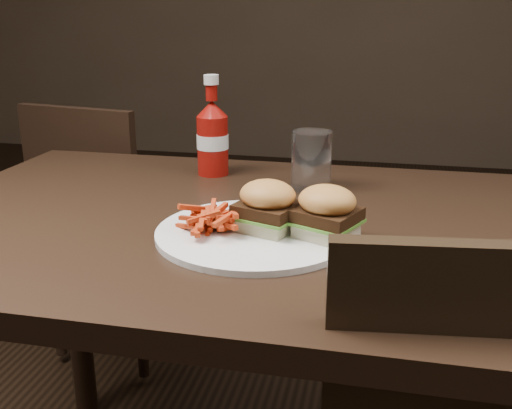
% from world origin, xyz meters
% --- Properties ---
extents(dining_table, '(1.20, 0.80, 0.04)m').
position_xyz_m(dining_table, '(0.00, 0.00, 0.73)').
color(dining_table, black).
rests_on(dining_table, ground).
extents(chair_far, '(0.45, 0.45, 0.04)m').
position_xyz_m(chair_far, '(-0.56, 0.68, 0.43)').
color(chair_far, black).
rests_on(chair_far, ground).
extents(plate, '(0.32, 0.32, 0.01)m').
position_xyz_m(plate, '(0.04, -0.09, 0.76)').
color(plate, white).
rests_on(plate, dining_table).
extents(sandwich_half_a, '(0.10, 0.10, 0.02)m').
position_xyz_m(sandwich_half_a, '(0.06, -0.08, 0.77)').
color(sandwich_half_a, beige).
rests_on(sandwich_half_a, plate).
extents(sandwich_half_b, '(0.11, 0.10, 0.02)m').
position_xyz_m(sandwich_half_b, '(0.16, -0.09, 0.77)').
color(sandwich_half_b, beige).
rests_on(sandwich_half_b, plate).
extents(fries_pile, '(0.11, 0.11, 0.04)m').
position_xyz_m(fries_pile, '(-0.02, -0.10, 0.78)').
color(fries_pile, '#AE371D').
rests_on(fries_pile, plate).
extents(ketchup_bottle, '(0.09, 0.09, 0.14)m').
position_xyz_m(ketchup_bottle, '(-0.13, 0.26, 0.81)').
color(ketchup_bottle, maroon).
rests_on(ketchup_bottle, dining_table).
extents(tumbler, '(0.11, 0.11, 0.13)m').
position_xyz_m(tumbler, '(0.10, 0.20, 0.81)').
color(tumbler, white).
rests_on(tumbler, dining_table).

